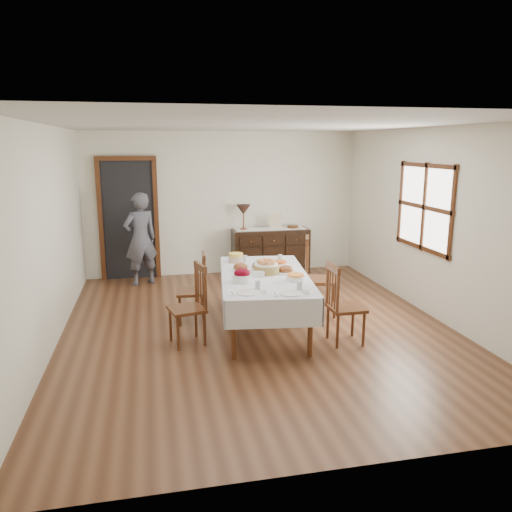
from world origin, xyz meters
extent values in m
plane|color=brown|center=(0.00, 0.00, 0.00)|extent=(6.00, 6.00, 0.00)
cube|color=silver|center=(0.00, 0.00, 2.60)|extent=(5.00, 6.00, 0.02)
cube|color=white|center=(0.00, 3.00, 1.30)|extent=(5.00, 0.02, 2.60)
cube|color=white|center=(0.00, -3.00, 1.30)|extent=(5.00, 0.02, 2.60)
cube|color=white|center=(-2.50, 0.00, 1.30)|extent=(0.02, 6.00, 2.60)
cube|color=white|center=(2.50, 0.00, 1.30)|extent=(0.02, 6.00, 2.60)
cube|color=white|center=(2.49, 0.30, 1.50)|extent=(0.02, 1.30, 1.10)
cube|color=#502914|center=(2.48, 0.30, 1.50)|extent=(0.03, 1.46, 1.26)
cube|color=black|center=(-1.70, 2.96, 1.05)|extent=(0.90, 0.06, 2.10)
cube|color=#502914|center=(-1.70, 2.94, 1.05)|extent=(1.04, 0.08, 2.18)
cube|color=silver|center=(0.08, -0.05, 0.72)|extent=(1.32, 2.23, 0.04)
cylinder|color=#502914|center=(-0.47, -0.90, 0.34)|extent=(0.06, 0.06, 0.68)
cylinder|color=#502914|center=(0.39, -1.01, 0.34)|extent=(0.06, 0.06, 0.68)
cylinder|color=#502914|center=(-0.23, 0.91, 0.34)|extent=(0.06, 0.06, 0.68)
cylinder|color=#502914|center=(0.62, 0.80, 0.34)|extent=(0.06, 0.06, 0.68)
cube|color=silver|center=(-0.45, 0.01, 0.58)|extent=(0.29, 2.14, 0.33)
cube|color=silver|center=(0.61, -0.12, 0.58)|extent=(0.29, 2.14, 0.33)
cube|color=silver|center=(-0.06, -1.11, 0.58)|extent=(1.09, 0.16, 0.33)
cube|color=silver|center=(0.21, 1.00, 0.58)|extent=(1.09, 0.16, 0.33)
cube|color=#502914|center=(-0.94, -0.33, 0.43)|extent=(0.49, 0.49, 0.04)
cylinder|color=#502914|center=(-1.14, -0.21, 0.21)|extent=(0.03, 0.03, 0.41)
cylinder|color=#502914|center=(-1.07, -0.53, 0.21)|extent=(0.03, 0.03, 0.41)
cylinder|color=#502914|center=(-0.82, -0.14, 0.21)|extent=(0.03, 0.03, 0.41)
cylinder|color=#502914|center=(-0.75, -0.46, 0.21)|extent=(0.03, 0.03, 0.41)
cylinder|color=#502914|center=(-0.80, -0.12, 0.70)|extent=(0.04, 0.04, 0.54)
cylinder|color=#502914|center=(-0.73, -0.46, 0.70)|extent=(0.04, 0.04, 0.54)
cube|color=#502914|center=(-0.76, -0.29, 0.94)|extent=(0.12, 0.38, 0.08)
cylinder|color=#502914|center=(-0.78, -0.21, 0.68)|extent=(0.02, 0.02, 0.44)
cylinder|color=#502914|center=(-0.76, -0.29, 0.68)|extent=(0.02, 0.02, 0.44)
cylinder|color=#502914|center=(-0.74, -0.38, 0.68)|extent=(0.02, 0.02, 0.44)
cube|color=#502914|center=(-0.83, 0.42, 0.42)|extent=(0.42, 0.42, 0.04)
cylinder|color=#502914|center=(-0.98, 0.59, 0.20)|extent=(0.03, 0.03, 0.40)
cylinder|color=#502914|center=(-1.00, 0.27, 0.20)|extent=(0.03, 0.03, 0.40)
cylinder|color=#502914|center=(-0.66, 0.57, 0.20)|extent=(0.03, 0.03, 0.40)
cylinder|color=#502914|center=(-0.68, 0.25, 0.20)|extent=(0.03, 0.03, 0.40)
cylinder|color=#502914|center=(-0.64, 0.58, 0.68)|extent=(0.04, 0.04, 0.53)
cylinder|color=#502914|center=(-0.66, 0.24, 0.68)|extent=(0.04, 0.04, 0.53)
cube|color=#502914|center=(-0.65, 0.41, 0.91)|extent=(0.06, 0.38, 0.08)
cylinder|color=#502914|center=(-0.64, 0.49, 0.67)|extent=(0.02, 0.02, 0.43)
cylinder|color=#502914|center=(-0.65, 0.41, 0.67)|extent=(0.02, 0.02, 0.43)
cylinder|color=#502914|center=(-0.65, 0.32, 0.67)|extent=(0.02, 0.02, 0.43)
cube|color=#502914|center=(0.95, -0.70, 0.44)|extent=(0.41, 0.41, 0.04)
cylinder|color=#502914|center=(1.11, -0.86, 0.21)|extent=(0.03, 0.03, 0.42)
cylinder|color=#502914|center=(1.11, -0.53, 0.21)|extent=(0.03, 0.03, 0.42)
cylinder|color=#502914|center=(0.78, -0.86, 0.21)|extent=(0.03, 0.03, 0.42)
cylinder|color=#502914|center=(0.78, -0.53, 0.21)|extent=(0.03, 0.03, 0.42)
cylinder|color=#502914|center=(0.76, -0.87, 0.71)|extent=(0.04, 0.04, 0.54)
cylinder|color=#502914|center=(0.76, -0.52, 0.71)|extent=(0.04, 0.04, 0.54)
cube|color=#502914|center=(0.76, -0.70, 0.94)|extent=(0.04, 0.39, 0.08)
cylinder|color=#502914|center=(0.76, -0.78, 0.69)|extent=(0.02, 0.02, 0.45)
cylinder|color=#502914|center=(0.76, -0.70, 0.69)|extent=(0.02, 0.02, 0.45)
cylinder|color=#502914|center=(0.76, -0.61, 0.69)|extent=(0.02, 0.02, 0.45)
cube|color=#502914|center=(1.00, 0.37, 0.49)|extent=(0.58, 0.58, 0.04)
cylinder|color=#502914|center=(1.12, 0.14, 0.24)|extent=(0.04, 0.04, 0.47)
cylinder|color=#502914|center=(1.23, 0.50, 0.24)|extent=(0.04, 0.04, 0.47)
cylinder|color=#502914|center=(0.77, 0.25, 0.24)|extent=(0.04, 0.04, 0.47)
cylinder|color=#502914|center=(0.88, 0.61, 0.24)|extent=(0.04, 0.04, 0.47)
cylinder|color=#502914|center=(0.74, 0.25, 0.80)|extent=(0.04, 0.04, 0.62)
cylinder|color=#502914|center=(0.86, 0.63, 0.80)|extent=(0.04, 0.04, 0.62)
cube|color=#502914|center=(0.80, 0.44, 1.07)|extent=(0.17, 0.43, 0.09)
cylinder|color=#502914|center=(0.77, 0.34, 0.78)|extent=(0.02, 0.02, 0.51)
cylinder|color=#502914|center=(0.80, 0.44, 0.78)|extent=(0.02, 0.02, 0.51)
cylinder|color=#502914|center=(0.83, 0.53, 0.78)|extent=(0.02, 0.02, 0.51)
cube|color=black|center=(0.83, 2.72, 0.42)|extent=(1.41, 0.47, 0.84)
cube|color=black|center=(0.41, 2.48, 0.67)|extent=(0.39, 0.02, 0.17)
sphere|color=brown|center=(0.41, 2.46, 0.67)|extent=(0.03, 0.03, 0.03)
cube|color=black|center=(0.83, 2.48, 0.67)|extent=(0.39, 0.02, 0.17)
sphere|color=brown|center=(0.83, 2.46, 0.67)|extent=(0.03, 0.03, 0.03)
cube|color=black|center=(1.25, 2.48, 0.67)|extent=(0.39, 0.02, 0.17)
sphere|color=brown|center=(1.25, 2.46, 0.67)|extent=(0.03, 0.03, 0.03)
imported|color=#4E4F5A|center=(-1.51, 2.48, 0.85)|extent=(0.62, 0.52, 1.70)
cylinder|color=olive|center=(0.11, 0.00, 0.79)|extent=(0.34, 0.34, 0.11)
cylinder|color=white|center=(0.11, 0.00, 0.86)|extent=(0.30, 0.30, 0.02)
sphere|color=#CF8044|center=(0.20, 0.00, 0.89)|extent=(0.08, 0.08, 0.08)
sphere|color=#CF8044|center=(0.17, 0.06, 0.89)|extent=(0.08, 0.08, 0.08)
sphere|color=#CF8044|center=(0.11, 0.08, 0.89)|extent=(0.08, 0.08, 0.08)
sphere|color=#CF8044|center=(0.06, 0.06, 0.89)|extent=(0.08, 0.08, 0.08)
sphere|color=#CF8044|center=(0.03, 0.00, 0.89)|extent=(0.08, 0.08, 0.08)
sphere|color=#CF8044|center=(0.06, -0.06, 0.89)|extent=(0.08, 0.08, 0.08)
sphere|color=#CF8044|center=(0.11, -0.09, 0.89)|extent=(0.08, 0.08, 0.08)
sphere|color=#CF8044|center=(0.17, -0.06, 0.89)|extent=(0.08, 0.08, 0.08)
cylinder|color=black|center=(0.14, 0.30, 0.77)|extent=(0.29, 0.29, 0.05)
ellipsoid|color=pink|center=(0.22, 0.30, 0.82)|extent=(0.05, 0.05, 0.06)
ellipsoid|color=#72ADE2|center=(0.16, 0.37, 0.82)|extent=(0.05, 0.05, 0.06)
ellipsoid|color=#91C36C|center=(0.07, 0.34, 0.82)|extent=(0.05, 0.05, 0.06)
ellipsoid|color=#EDAC44|center=(0.07, 0.25, 0.82)|extent=(0.05, 0.05, 0.06)
ellipsoid|color=#B58CCF|center=(0.16, 0.22, 0.82)|extent=(0.05, 0.05, 0.06)
cylinder|color=white|center=(-0.18, 0.24, 0.75)|extent=(0.30, 0.30, 0.02)
ellipsoid|color=brown|center=(-0.18, 0.24, 0.78)|extent=(0.19, 0.16, 0.11)
cylinder|color=white|center=(0.37, -0.02, 0.75)|extent=(0.30, 0.30, 0.01)
ellipsoid|color=brown|center=(0.37, -0.02, 0.78)|extent=(0.19, 0.16, 0.11)
cylinder|color=white|center=(-0.26, -0.34, 0.78)|extent=(0.23, 0.23, 0.09)
ellipsoid|color=#620010|center=(-0.26, -0.34, 0.85)|extent=(0.20, 0.17, 0.11)
cylinder|color=white|center=(0.37, 0.29, 0.77)|extent=(0.24, 0.24, 0.06)
cylinder|color=orange|center=(0.37, 0.29, 0.81)|extent=(0.18, 0.18, 0.03)
cylinder|color=#CFAC8D|center=(-0.16, 0.69, 0.78)|extent=(0.21, 0.21, 0.09)
cylinder|color=yellow|center=(-0.16, 0.69, 0.85)|extent=(0.20, 0.20, 0.04)
cylinder|color=white|center=(0.39, -0.42, 0.77)|extent=(0.22, 0.22, 0.06)
cylinder|color=orange|center=(0.39, -0.42, 0.81)|extent=(0.20, 0.20, 0.02)
cube|color=white|center=(-0.03, -0.17, 0.77)|extent=(0.15, 0.11, 0.07)
cylinder|color=white|center=(-0.29, -0.83, 0.75)|extent=(0.25, 0.25, 0.01)
cube|color=white|center=(-0.46, -0.83, 0.74)|extent=(0.09, 0.13, 0.01)
cube|color=silver|center=(-0.46, -0.83, 0.75)|extent=(0.04, 0.16, 0.01)
cube|color=silver|center=(-0.13, -0.83, 0.74)|extent=(0.03, 0.18, 0.01)
cube|color=silver|center=(-0.09, -0.83, 0.74)|extent=(0.04, 0.14, 0.01)
cylinder|color=silver|center=(-0.14, -0.68, 0.79)|extent=(0.07, 0.07, 0.10)
cylinder|color=white|center=(0.17, -0.96, 0.75)|extent=(0.25, 0.25, 0.01)
cube|color=white|center=(0.00, -0.96, 0.74)|extent=(0.09, 0.13, 0.01)
cube|color=silver|center=(0.00, -0.96, 0.75)|extent=(0.04, 0.16, 0.01)
cube|color=silver|center=(0.33, -0.96, 0.74)|extent=(0.03, 0.18, 0.01)
cube|color=silver|center=(0.37, -0.96, 0.74)|extent=(0.04, 0.14, 0.01)
cylinder|color=silver|center=(0.32, -0.81, 0.79)|extent=(0.07, 0.07, 0.10)
cylinder|color=silver|center=(-0.04, 0.68, 0.79)|extent=(0.07, 0.07, 0.09)
cylinder|color=silver|center=(0.46, 0.61, 0.79)|extent=(0.06, 0.06, 0.10)
cube|color=white|center=(0.83, 2.75, 0.85)|extent=(1.30, 0.35, 0.01)
cylinder|color=brown|center=(0.33, 2.76, 0.86)|extent=(0.12, 0.12, 0.03)
cylinder|color=brown|center=(0.33, 2.76, 1.00)|extent=(0.02, 0.02, 0.25)
cone|color=#38221A|center=(0.33, 2.76, 1.21)|extent=(0.26, 0.26, 0.18)
cube|color=beige|center=(0.91, 2.69, 0.98)|extent=(0.22, 0.08, 0.28)
cylinder|color=#502914|center=(1.26, 2.73, 0.87)|extent=(0.20, 0.20, 0.06)
camera|label=1|loc=(-1.31, -6.08, 2.36)|focal=35.00mm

